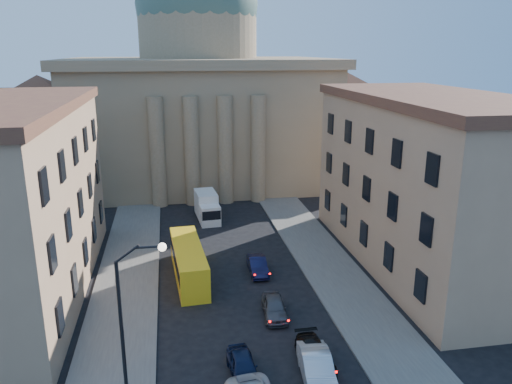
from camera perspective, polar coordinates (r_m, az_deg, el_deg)
sidewalk_left at (r=38.51m, az=-14.97°, el=-12.61°), size 5.00×60.00×0.15m
sidewalk_right at (r=40.49m, az=10.18°, el=-10.81°), size 5.00×60.00×0.15m
church at (r=71.66m, az=-6.41°, el=10.87°), size 68.02×28.76×36.60m
building_left at (r=41.18m, az=-27.13°, el=-0.93°), size 11.60×26.60×14.70m
building_right at (r=44.82m, az=19.16°, el=1.23°), size 11.60×26.60×14.70m
street_lamp at (r=27.14m, az=-14.14°, el=-12.86°), size 2.62×0.44×8.83m
car_left_near at (r=30.36m, az=-1.52°, el=-19.24°), size 1.72×3.89×1.30m
car_right_near at (r=30.12m, az=6.97°, el=-19.38°), size 2.13×4.90×1.57m
car_right_mid at (r=31.50m, az=6.74°, el=-17.99°), size 1.76×4.24×1.23m
car_right_far at (r=36.07m, az=2.11°, el=-13.02°), size 1.89×4.07×1.35m
car_right_distant at (r=42.37m, az=0.18°, el=-8.40°), size 1.46×4.05×1.33m
city_bus at (r=41.65m, az=-7.72°, el=-7.78°), size 2.85×9.84×2.74m
box_truck at (r=55.17m, az=-5.59°, el=-1.76°), size 2.56×5.57×2.97m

